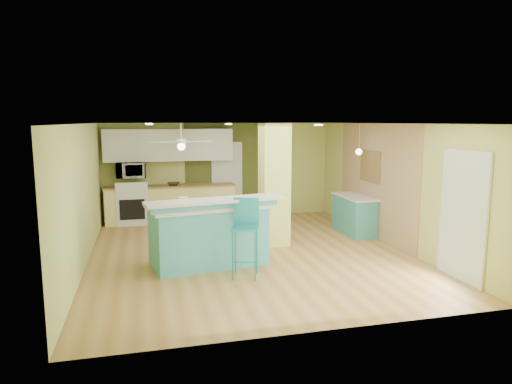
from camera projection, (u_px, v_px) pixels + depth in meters
floor at (249, 253)px, 8.92m from camera, size 6.00×7.00×0.01m
ceiling at (249, 123)px, 8.54m from camera, size 6.00×7.00×0.01m
wall_back at (219, 170)px, 12.09m from camera, size 6.00×0.01×2.50m
wall_front at (316, 232)px, 5.37m from camera, size 6.00×0.01×2.50m
wall_left at (83, 196)px, 8.02m from camera, size 0.01×7.00×2.50m
wall_right at (390, 184)px, 9.44m from camera, size 0.01×7.00×2.50m
wood_panel at (375, 181)px, 10.01m from camera, size 0.02×3.40×2.50m
olive_accent at (227, 170)px, 12.12m from camera, size 2.20×0.02×2.50m
interior_door at (227, 180)px, 12.13m from camera, size 0.82×0.05×2.00m
french_door at (463, 216)px, 7.26m from camera, size 0.04×1.08×2.10m
column at (274, 185)px, 9.36m from camera, size 0.55×0.55×2.50m
kitchen_run at (171, 203)px, 11.61m from camera, size 3.25×0.63×0.94m
stove at (132, 206)px, 11.38m from camera, size 0.76×0.66×1.08m
upper_cabinets at (169, 145)px, 11.50m from camera, size 3.20×0.34×0.80m
microwave at (131, 170)px, 11.25m from camera, size 0.70×0.48×0.39m
ceiling_fan at (181, 142)px, 10.26m from camera, size 1.41×1.41×0.61m
pendant_lamp at (359, 152)px, 9.98m from camera, size 0.14×0.14×0.69m
wall_decor at (370, 166)px, 10.15m from camera, size 0.03×0.90×0.70m
peninsula at (209, 233)px, 8.11m from camera, size 2.40×1.61×1.26m
bar_stool at (246, 224)px, 7.48m from camera, size 0.54×0.54×1.30m
side_counter at (354, 214)px, 10.44m from camera, size 0.57×1.34×0.86m
fruit_bowl at (174, 184)px, 11.50m from camera, size 0.38×0.38×0.08m
canister at (184, 202)px, 7.84m from camera, size 0.16×0.16×0.16m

